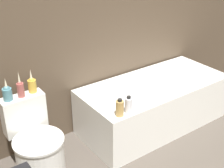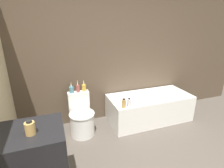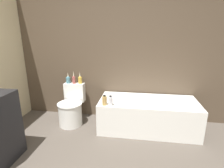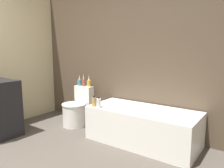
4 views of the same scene
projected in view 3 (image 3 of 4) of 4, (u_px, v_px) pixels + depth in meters
The scene contains 8 objects.
wall_back_tiled at pixel (106, 48), 3.12m from camera, with size 6.40×0.06×2.60m.
bathtub at pixel (147, 114), 2.91m from camera, with size 1.58×0.72×0.51m.
toilet at pixel (71, 109), 3.09m from camera, with size 0.42×0.55×0.68m.
vase_gold at pixel (68, 79), 3.18m from camera, with size 0.08×0.08×0.20m.
vase_silver at pixel (74, 79), 3.15m from camera, with size 0.06×0.06×0.23m.
vase_bronze at pixel (80, 79), 3.16m from camera, with size 0.07×0.07×0.21m.
shampoo_bottle_tall at pixel (105, 100), 2.64m from camera, with size 0.07×0.07×0.16m.
shampoo_bottle_short at pixel (111, 101), 2.63m from camera, with size 0.07×0.07×0.16m.
Camera 3 is at (0.58, -0.81, 1.55)m, focal length 28.00 mm.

